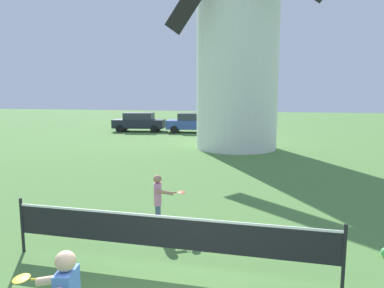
{
  "coord_description": "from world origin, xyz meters",
  "views": [
    {
      "loc": [
        1.39,
        -3.75,
        3.11
      ],
      "look_at": [
        -0.49,
        3.97,
        1.99
      ],
      "focal_mm": 33.26,
      "sensor_mm": 36.0,
      "label": 1
    }
  ],
  "objects_px": {
    "tennis_net": "(165,232)",
    "parked_car_blue": "(193,123)",
    "player_far": "(159,198)",
    "windmill": "(238,19)",
    "parked_car_black": "(139,122)"
  },
  "relations": [
    {
      "from": "tennis_net",
      "to": "parked_car_blue",
      "type": "distance_m",
      "value": 22.77
    },
    {
      "from": "tennis_net",
      "to": "player_far",
      "type": "height_order",
      "value": "player_far"
    },
    {
      "from": "tennis_net",
      "to": "windmill",
      "type": "bearing_deg",
      "value": 91.82
    },
    {
      "from": "player_far",
      "to": "parked_car_black",
      "type": "xyz_separation_m",
      "value": [
        -8.69,
        20.18,
        0.09
      ]
    },
    {
      "from": "parked_car_black",
      "to": "parked_car_blue",
      "type": "xyz_separation_m",
      "value": [
        4.59,
        0.26,
        0.0
      ]
    },
    {
      "from": "windmill",
      "to": "parked_car_blue",
      "type": "height_order",
      "value": "windmill"
    },
    {
      "from": "windmill",
      "to": "parked_car_blue",
      "type": "relative_size",
      "value": 3.4
    },
    {
      "from": "parked_car_black",
      "to": "windmill",
      "type": "bearing_deg",
      "value": -39.55
    },
    {
      "from": "windmill",
      "to": "tennis_net",
      "type": "xyz_separation_m",
      "value": [
        0.46,
        -14.58,
        -6.48
      ]
    },
    {
      "from": "tennis_net",
      "to": "player_far",
      "type": "relative_size",
      "value": 4.68
    },
    {
      "from": "windmill",
      "to": "parked_car_black",
      "type": "xyz_separation_m",
      "value": [
        -8.97,
        7.41,
        -6.36
      ]
    },
    {
      "from": "windmill",
      "to": "player_far",
      "type": "relative_size",
      "value": 11.78
    },
    {
      "from": "windmill",
      "to": "player_far",
      "type": "xyz_separation_m",
      "value": [
        -0.28,
        -12.77,
        -6.45
      ]
    },
    {
      "from": "windmill",
      "to": "tennis_net",
      "type": "relative_size",
      "value": 2.52
    },
    {
      "from": "tennis_net",
      "to": "player_far",
      "type": "xyz_separation_m",
      "value": [
        -0.74,
        1.81,
        0.04
      ]
    }
  ]
}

